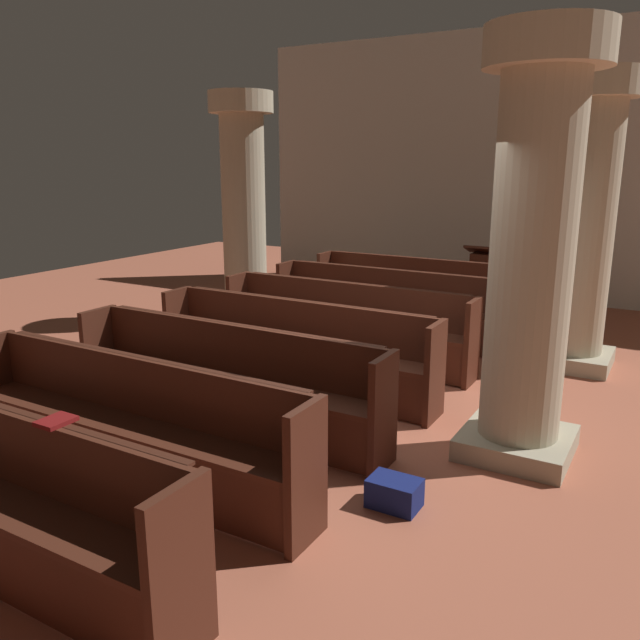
% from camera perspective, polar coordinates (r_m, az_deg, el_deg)
% --- Properties ---
extents(ground_plane, '(19.20, 19.20, 0.00)m').
position_cam_1_polar(ground_plane, '(6.29, 4.60, -8.14)').
color(ground_plane, '#AD5B42').
extents(back_wall, '(10.00, 0.16, 4.50)m').
position_cam_1_polar(back_wall, '(11.62, 18.21, 12.82)').
color(back_wall, silver).
rests_on(back_wall, ground).
extents(pew_row_0, '(3.17, 0.46, 0.94)m').
position_cam_1_polar(pew_row_0, '(9.66, 8.58, 2.81)').
color(pew_row_0, '#4C2316').
rests_on(pew_row_0, ground).
extents(pew_row_1, '(3.17, 0.46, 0.94)m').
position_cam_1_polar(pew_row_1, '(8.62, 5.77, 1.53)').
color(pew_row_1, '#4C2316').
rests_on(pew_row_1, ground).
extents(pew_row_2, '(3.17, 0.47, 0.94)m').
position_cam_1_polar(pew_row_2, '(7.62, 2.22, -0.09)').
color(pew_row_2, '#4C2316').
rests_on(pew_row_2, ground).
extents(pew_row_3, '(3.17, 0.46, 0.94)m').
position_cam_1_polar(pew_row_3, '(6.66, -2.39, -2.19)').
color(pew_row_3, '#4C2316').
rests_on(pew_row_3, ground).
extents(pew_row_4, '(3.17, 0.46, 0.94)m').
position_cam_1_polar(pew_row_4, '(5.78, -8.49, -4.94)').
color(pew_row_4, '#4C2316').
rests_on(pew_row_4, ground).
extents(pew_row_5, '(3.17, 0.47, 0.94)m').
position_cam_1_polar(pew_row_5, '(5.00, -16.73, -8.51)').
color(pew_row_5, '#4C2316').
rests_on(pew_row_5, ground).
extents(pillar_aisle_side, '(0.93, 0.93, 3.32)m').
position_cam_1_polar(pillar_aisle_side, '(7.88, 22.57, 8.33)').
color(pillar_aisle_side, tan).
rests_on(pillar_aisle_side, ground).
extents(pillar_far_side, '(0.93, 0.93, 3.32)m').
position_cam_1_polar(pillar_far_side, '(9.69, -6.82, 10.20)').
color(pillar_far_side, tan).
rests_on(pillar_far_side, ground).
extents(pillar_aisle_rear, '(0.93, 0.93, 3.32)m').
position_cam_1_polar(pillar_aisle_rear, '(5.22, 18.39, 6.25)').
color(pillar_aisle_rear, tan).
rests_on(pillar_aisle_rear, ground).
extents(lectern, '(0.48, 0.45, 1.08)m').
position_cam_1_polar(lectern, '(10.42, 13.99, 3.07)').
color(lectern, '#492215').
rests_on(lectern, ground).
extents(hymn_book, '(0.16, 0.19, 0.03)m').
position_cam_1_polar(hymn_book, '(3.92, -22.45, -8.32)').
color(hymn_book, maroon).
rests_on(hymn_book, pew_row_6).
extents(kneeler_box_navy, '(0.36, 0.25, 0.21)m').
position_cam_1_polar(kneeler_box_navy, '(4.68, 6.64, -15.05)').
color(kneeler_box_navy, navy).
rests_on(kneeler_box_navy, ground).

